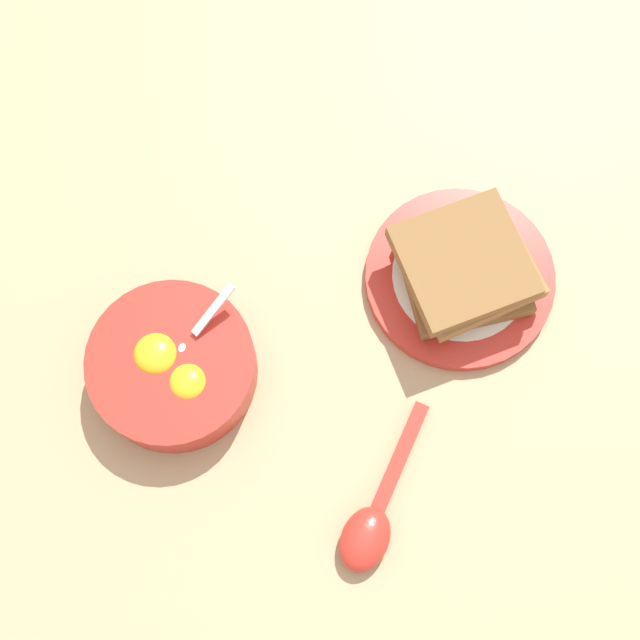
% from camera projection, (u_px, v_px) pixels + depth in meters
% --- Properties ---
extents(ground_plane, '(3.00, 3.00, 0.00)m').
position_uv_depth(ground_plane, '(386.00, 292.00, 0.83)').
color(ground_plane, tan).
extents(egg_bowl, '(0.15, 0.15, 0.07)m').
position_uv_depth(egg_bowl, '(173.00, 366.00, 0.78)').
color(egg_bowl, red).
rests_on(egg_bowl, ground_plane).
extents(toast_plate, '(0.18, 0.18, 0.01)m').
position_uv_depth(toast_plate, '(460.00, 278.00, 0.83)').
color(toast_plate, red).
rests_on(toast_plate, ground_plane).
extents(toast_sandwich, '(0.15, 0.15, 0.05)m').
position_uv_depth(toast_sandwich, '(466.00, 269.00, 0.79)').
color(toast_sandwich, brown).
rests_on(toast_sandwich, toast_plate).
extents(soup_spoon, '(0.16, 0.04, 0.03)m').
position_uv_depth(soup_spoon, '(372.00, 522.00, 0.76)').
color(soup_spoon, red).
rests_on(soup_spoon, ground_plane).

